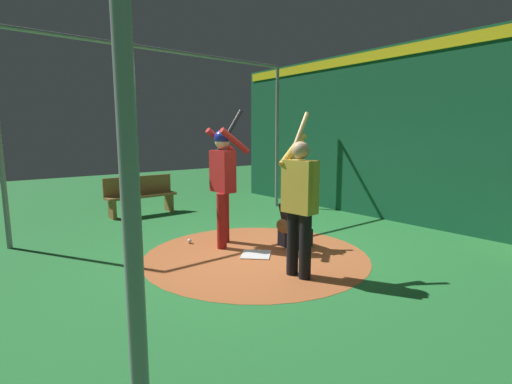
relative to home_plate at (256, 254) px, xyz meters
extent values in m
plane|color=#287A38|center=(0.00, 0.00, -0.01)|extent=(25.42, 25.42, 0.00)
cylinder|color=#B76033|center=(0.00, 0.00, -0.01)|extent=(3.30, 3.30, 0.01)
cube|color=white|center=(0.00, 0.00, 0.00)|extent=(0.59, 0.59, 0.01)
cylinder|color=maroon|center=(0.20, -0.60, 0.42)|extent=(0.15, 0.15, 0.87)
cylinder|color=maroon|center=(-0.04, -0.87, 0.42)|extent=(0.15, 0.15, 0.87)
cube|color=#B21E1E|center=(0.08, -0.74, 1.19)|extent=(0.22, 0.44, 0.65)
cylinder|color=#B21E1E|center=(-0.02, -0.54, 1.66)|extent=(0.53, 0.09, 0.41)
cylinder|color=#B21E1E|center=(-0.02, -0.94, 1.66)|extent=(0.53, 0.09, 0.41)
sphere|color=beige|center=(0.08, -0.74, 1.65)|extent=(0.23, 0.23, 0.23)
sphere|color=navy|center=(0.08, -0.74, 1.71)|extent=(0.25, 0.25, 0.25)
cylinder|color=black|center=(-0.14, -0.87, 1.80)|extent=(0.54, 0.06, 0.73)
cube|color=black|center=(-0.78, 0.03, 0.13)|extent=(0.40, 0.40, 0.29)
cube|color=black|center=(-0.74, 0.03, 0.49)|extent=(0.30, 0.40, 0.47)
sphere|color=#9E704C|center=(-0.72, 0.03, 0.81)|extent=(0.21, 0.21, 0.21)
cube|color=gray|center=(-0.62, 0.03, 0.81)|extent=(0.03, 0.19, 0.19)
ellipsoid|color=brown|center=(-0.46, 0.09, 0.37)|extent=(0.12, 0.28, 0.22)
cylinder|color=black|center=(0.09, 1.08, 0.40)|extent=(0.15, 0.15, 0.82)
cylinder|color=black|center=(0.11, 0.88, 0.40)|extent=(0.15, 0.15, 0.82)
cube|color=gold|center=(0.10, 0.98, 1.13)|extent=(0.27, 0.44, 0.65)
cylinder|color=gold|center=(0.08, 1.18, 1.19)|extent=(0.09, 0.09, 0.55)
cylinder|color=gold|center=(0.03, 0.77, 1.57)|extent=(0.48, 0.14, 0.42)
sphere|color=tan|center=(0.10, 0.98, 1.58)|extent=(0.21, 0.21, 0.21)
cylinder|color=tan|center=(-0.05, 0.76, 1.68)|extent=(0.47, 0.11, 0.74)
cube|color=#145133|center=(-3.68, 0.00, 1.75)|extent=(0.20, 9.42, 3.52)
cube|color=yellow|center=(-3.57, 0.00, 3.36)|extent=(0.03, 9.23, 0.20)
cylinder|color=gray|center=(-2.81, -2.70, 1.66)|extent=(0.08, 0.08, 3.34)
cylinder|color=gray|center=(2.81, 2.70, 1.66)|extent=(0.08, 0.08, 3.34)
cylinder|color=gray|center=(0.00, -2.70, 3.33)|extent=(5.63, 0.07, 0.07)
cube|color=olive|center=(0.21, -3.79, 0.41)|extent=(1.54, 0.36, 0.05)
cube|color=olive|center=(0.21, -3.95, 0.64)|extent=(1.54, 0.04, 0.40)
cube|color=olive|center=(-0.44, -3.79, 0.19)|extent=(0.08, 0.32, 0.40)
cube|color=olive|center=(0.86, -3.79, 0.19)|extent=(0.08, 0.32, 0.40)
sphere|color=white|center=(-0.39, 0.37, 0.03)|extent=(0.07, 0.07, 0.07)
sphere|color=white|center=(0.48, -1.15, 0.03)|extent=(0.07, 0.07, 0.07)
camera|label=1|loc=(3.36, 4.20, 1.77)|focal=26.44mm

